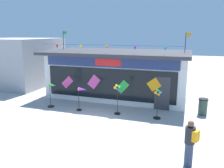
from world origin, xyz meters
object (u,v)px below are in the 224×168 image
kite_shop_building (119,73)px  wind_spinner_far_left (52,93)px  wind_spinner_left (82,94)px  wind_spinner_center_right (158,102)px  person_near_camera (190,143)px  wind_spinner_center_left (117,96)px  trash_bin (203,107)px

kite_shop_building → wind_spinner_far_left: size_ratio=6.60×
kite_shop_building → wind_spinner_left: size_ratio=7.00×
wind_spinner_center_right → person_near_camera: (1.68, -4.23, -0.06)m
wind_spinner_far_left → wind_spinner_left: size_ratio=1.06×
wind_spinner_far_left → wind_spinner_center_left: bearing=0.9°
wind_spinner_left → wind_spinner_center_right: bearing=1.6°
wind_spinner_far_left → person_near_camera: 9.12m
wind_spinner_left → kite_shop_building: bearing=75.4°
wind_spinner_center_left → wind_spinner_center_right: size_ratio=1.06×
wind_spinner_far_left → person_near_camera: size_ratio=0.89×
kite_shop_building → wind_spinner_center_right: kite_shop_building is taller
person_near_camera → wind_spinner_center_right: bearing=-130.8°
wind_spinner_center_right → trash_bin: size_ratio=1.74×
wind_spinner_far_left → person_near_camera: bearing=-27.0°
kite_shop_building → wind_spinner_center_right: 5.18m
wind_spinner_left → trash_bin: bearing=13.1°
kite_shop_building → wind_spinner_left: 4.18m
wind_spinner_center_left → wind_spinner_center_right: (2.24, 0.02, -0.14)m
kite_shop_building → person_near_camera: bearing=-58.1°
wind_spinner_far_left → wind_spinner_center_left: 4.21m
wind_spinner_left → person_near_camera: 7.34m
wind_spinner_far_left → trash_bin: bearing=9.9°
kite_shop_building → trash_bin: bearing=-23.0°
wind_spinner_center_right → wind_spinner_left: bearing=-178.4°
wind_spinner_center_right → person_near_camera: size_ratio=0.99×
wind_spinner_center_right → person_near_camera: 4.55m
wind_spinner_center_left → person_near_camera: (3.92, -4.21, -0.20)m
person_near_camera → trash_bin: size_ratio=1.77×
kite_shop_building → wind_spinner_far_left: bearing=-127.9°
kite_shop_building → trash_bin: (5.71, -2.43, -1.19)m
wind_spinner_far_left → wind_spinner_center_left: wind_spinner_center_left is taller
person_near_camera → trash_bin: bearing=-159.2°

